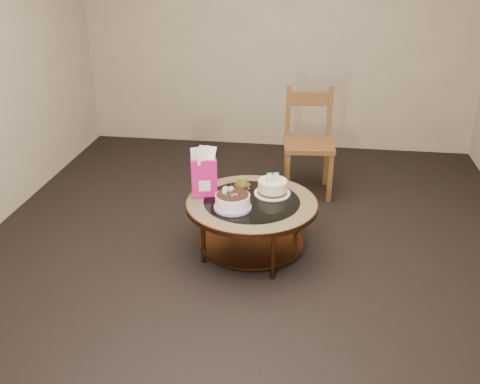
# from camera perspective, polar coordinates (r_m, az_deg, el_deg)

# --- Properties ---
(ground) EXTENTS (5.00, 5.00, 0.00)m
(ground) POSITION_cam_1_polar(r_m,az_deg,el_deg) (4.31, 1.21, -6.40)
(ground) COLOR black
(ground) RESTS_ON ground
(room_walls) EXTENTS (4.52, 5.02, 2.61)m
(room_walls) POSITION_cam_1_polar(r_m,az_deg,el_deg) (3.74, 1.43, 14.14)
(room_walls) COLOR #C1A992
(room_walls) RESTS_ON ground
(coffee_table) EXTENTS (1.02, 1.02, 0.46)m
(coffee_table) POSITION_cam_1_polar(r_m,az_deg,el_deg) (4.12, 1.25, -1.93)
(coffee_table) COLOR #563018
(coffee_table) RESTS_ON ground
(decorated_cake) EXTENTS (0.28, 0.28, 0.16)m
(decorated_cake) POSITION_cam_1_polar(r_m,az_deg,el_deg) (3.95, -0.81, -1.05)
(decorated_cake) COLOR #AD8FCA
(decorated_cake) RESTS_ON coffee_table
(cream_cake) EXTENTS (0.28, 0.28, 0.18)m
(cream_cake) POSITION_cam_1_polar(r_m,az_deg,el_deg) (4.18, 3.48, 0.50)
(cream_cake) COLOR white
(cream_cake) RESTS_ON coffee_table
(gift_bag) EXTENTS (0.22, 0.18, 0.39)m
(gift_bag) POSITION_cam_1_polar(r_m,az_deg,el_deg) (4.12, -3.88, 2.15)
(gift_bag) COLOR #D51483
(gift_bag) RESTS_ON coffee_table
(pillar_candle) EXTENTS (0.13, 0.13, 0.10)m
(pillar_candle) POSITION_cam_1_polar(r_m,az_deg,el_deg) (4.30, 0.25, 0.94)
(pillar_candle) COLOR #CDB954
(pillar_candle) RESTS_ON coffee_table
(dining_chair) EXTENTS (0.50, 0.50, 1.01)m
(dining_chair) POSITION_cam_1_polar(r_m,az_deg,el_deg) (5.18, 7.32, 5.35)
(dining_chair) COLOR brown
(dining_chair) RESTS_ON ground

